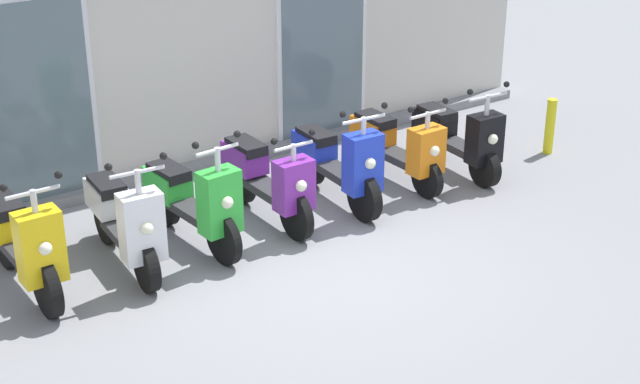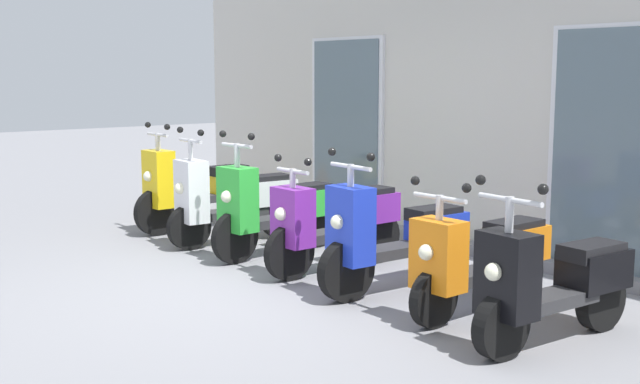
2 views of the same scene
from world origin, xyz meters
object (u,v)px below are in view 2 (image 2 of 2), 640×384
Objects in this scene: scooter_green at (275,208)px; scooter_purple at (335,221)px; scooter_blue at (395,238)px; scooter_yellow at (195,189)px; traffic_cone at (170,193)px; scooter_orange at (481,257)px; scooter_black at (553,283)px; scooter_white at (232,200)px.

scooter_purple is at bearing 3.87° from scooter_green.
scooter_green is at bearing -176.13° from scooter_purple.
scooter_yellow is at bearing 179.87° from scooter_blue.
scooter_yellow is 3.17× the size of traffic_cone.
scooter_orange is 0.80m from scooter_black.
scooter_green is at bearing -7.17° from traffic_cone.
scooter_green is 1.07× the size of scooter_orange.
scooter_white is 4.18m from scooter_black.
scooter_purple is at bearing 177.18° from scooter_black.
scooter_blue is (1.76, 0.02, -0.02)m from scooter_green.
traffic_cone is at bearing 177.09° from scooter_orange.
scooter_green is at bearing -0.80° from scooter_yellow.
scooter_blue is at bearing 1.50° from scooter_white.
scooter_black is at bearing -11.32° from scooter_orange.
scooter_black is at bearing -1.07° from scooter_green.
scooter_purple reaches higher than scooter_orange.
traffic_cone is at bearing 175.34° from scooter_purple.
scooter_green is 3.14× the size of traffic_cone.
scooter_black reaches higher than scooter_orange.
scooter_blue is at bearing -2.96° from scooter_purple.
scooter_blue is 3.15× the size of traffic_cone.
scooter_yellow is 1.03× the size of scooter_white.
scooter_white is at bearing -176.16° from scooter_purple.
scooter_orange is at bearing 168.68° from scooter_black.
scooter_blue is (0.87, -0.04, -0.01)m from scooter_purple.
scooter_green is at bearing -179.49° from scooter_blue.
scooter_blue reaches higher than traffic_cone.
scooter_yellow is at bearing 179.02° from scooter_black.
scooter_purple is at bearing 177.04° from scooter_blue.
scooter_yellow is at bearing 179.20° from scooter_green.
scooter_blue is (2.52, 0.07, -0.02)m from scooter_white.
scooter_purple reaches higher than traffic_cone.
scooter_green reaches higher than scooter_yellow.
scooter_blue is at bearing -175.08° from scooter_orange.
scooter_white is at bearing 179.81° from scooter_black.
scooter_green reaches higher than scooter_blue.
scooter_orange is at bearing -2.91° from traffic_cone.
traffic_cone is at bearing 164.94° from scooter_yellow.
scooter_black reaches higher than scooter_purple.
scooter_white is at bearing -4.46° from scooter_yellow.
scooter_green is (1.70, -0.02, -0.01)m from scooter_yellow.
scooter_blue is at bearing 0.51° from scooter_green.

